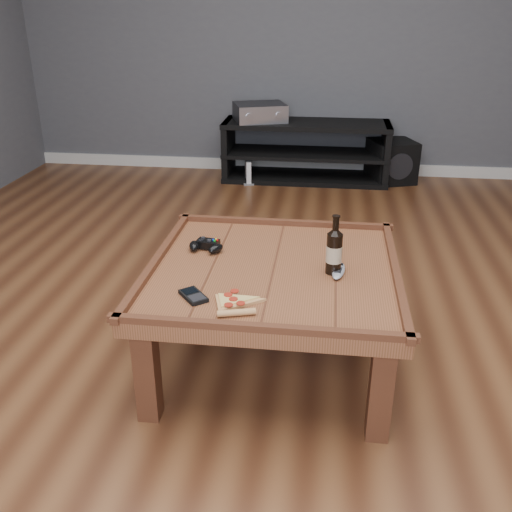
# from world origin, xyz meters

# --- Properties ---
(ground) EXTENTS (6.00, 6.00, 0.00)m
(ground) POSITION_xyz_m (0.00, 0.00, 0.00)
(ground) COLOR #442313
(ground) RESTS_ON ground
(wall_back) EXTENTS (5.00, 0.04, 2.70)m
(wall_back) POSITION_xyz_m (0.00, 3.00, 1.35)
(wall_back) COLOR #48494F
(wall_back) RESTS_ON ground
(baseboard) EXTENTS (5.00, 0.02, 0.10)m
(baseboard) POSITION_xyz_m (0.00, 2.99, 0.05)
(baseboard) COLOR silver
(baseboard) RESTS_ON ground
(coffee_table) EXTENTS (1.03, 1.03, 0.48)m
(coffee_table) POSITION_xyz_m (0.00, 0.00, 0.39)
(coffee_table) COLOR #5B331A
(coffee_table) RESTS_ON ground
(media_console) EXTENTS (1.40, 0.45, 0.50)m
(media_console) POSITION_xyz_m (0.00, 2.75, 0.25)
(media_console) COLOR black
(media_console) RESTS_ON ground
(beer_bottle) EXTENTS (0.06, 0.06, 0.24)m
(beer_bottle) POSITION_xyz_m (0.24, -0.01, 0.55)
(beer_bottle) COLOR black
(beer_bottle) RESTS_ON coffee_table
(game_controller) EXTENTS (0.17, 0.13, 0.05)m
(game_controller) POSITION_xyz_m (-0.31, 0.14, 0.47)
(game_controller) COLOR black
(game_controller) RESTS_ON coffee_table
(pizza_slice) EXTENTS (0.21, 0.27, 0.02)m
(pizza_slice) POSITION_xyz_m (-0.11, -0.32, 0.46)
(pizza_slice) COLOR tan
(pizza_slice) RESTS_ON coffee_table
(smartphone) EXTENTS (0.13, 0.14, 0.02)m
(smartphone) POSITION_xyz_m (-0.27, -0.29, 0.46)
(smartphone) COLOR black
(smartphone) RESTS_ON coffee_table
(remote_control) EXTENTS (0.07, 0.16, 0.02)m
(remote_control) POSITION_xyz_m (0.26, -0.02, 0.46)
(remote_control) COLOR #959AA2
(remote_control) RESTS_ON coffee_table
(av_receiver) EXTENTS (0.50, 0.46, 0.14)m
(av_receiver) POSITION_xyz_m (-0.39, 2.74, 0.57)
(av_receiver) COLOR black
(av_receiver) RESTS_ON media_console
(subwoofer) EXTENTS (0.45, 0.45, 0.35)m
(subwoofer) POSITION_xyz_m (0.73, 2.80, 0.18)
(subwoofer) COLOR black
(subwoofer) RESTS_ON ground
(game_console) EXTENTS (0.12, 0.17, 0.20)m
(game_console) POSITION_xyz_m (-0.47, 2.58, 0.09)
(game_console) COLOR slate
(game_console) RESTS_ON ground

